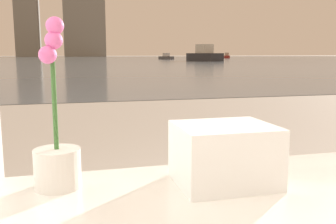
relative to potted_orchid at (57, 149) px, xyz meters
name	(u,v)px	position (x,y,z in m)	size (l,w,h in m)	color
potted_orchid	(57,149)	(0.00, 0.00, 0.00)	(0.12, 0.12, 0.43)	silver
towel_stack	(224,154)	(0.43, -0.08, -0.02)	(0.25, 0.21, 0.16)	white
harbor_water	(75,59)	(0.73, 60.99, -0.64)	(180.00, 110.00, 0.01)	slate
harbor_boat_1	(227,56)	(29.49, 67.39, -0.27)	(1.84, 2.99, 1.06)	maroon
harbor_boat_2	(166,57)	(14.53, 56.37, -0.30)	(2.12, 2.66, 0.97)	#4C4C51
harbor_boat_4	(204,55)	(15.49, 41.58, 0.06)	(3.08, 5.55, 1.97)	#2D2D33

